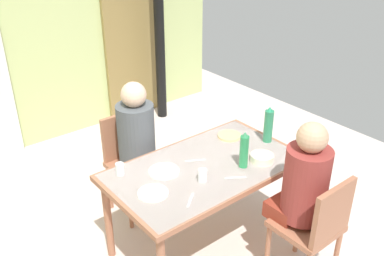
% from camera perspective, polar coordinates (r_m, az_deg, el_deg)
% --- Properties ---
extents(ground_plane, '(6.02, 6.02, 0.00)m').
position_cam_1_polar(ground_plane, '(3.52, -4.82, -15.84)').
color(ground_plane, beige).
extents(wall_back, '(4.75, 0.10, 2.73)m').
position_cam_1_polar(wall_back, '(4.80, -21.80, 13.03)').
color(wall_back, '#BBCB81').
rests_on(wall_back, ground_plane).
extents(door_wooden, '(0.80, 0.05, 2.00)m').
position_cam_1_polar(door_wooden, '(5.32, -7.71, 11.87)').
color(door_wooden, olive).
rests_on(door_wooden, ground_plane).
extents(stove_pipe_column, '(0.12, 0.12, 2.73)m').
position_cam_1_polar(stove_pipe_column, '(5.12, -4.47, 15.62)').
color(stove_pipe_column, black).
rests_on(stove_pipe_column, ground_plane).
extents(dining_table, '(1.43, 0.82, 0.72)m').
position_cam_1_polar(dining_table, '(3.17, 1.71, -6.16)').
color(dining_table, '#A26649').
rests_on(dining_table, ground_plane).
extents(chair_near_diner, '(0.40, 0.40, 0.87)m').
position_cam_1_polar(chair_near_diner, '(3.06, 16.06, -12.36)').
color(chair_near_diner, '#A26649').
rests_on(chair_near_diner, ground_plane).
extents(chair_far_diner, '(0.40, 0.40, 0.87)m').
position_cam_1_polar(chair_far_diner, '(3.70, -8.18, -3.93)').
color(chair_far_diner, '#A26649').
rests_on(chair_far_diner, ground_plane).
extents(person_near_diner, '(0.30, 0.37, 0.77)m').
position_cam_1_polar(person_near_diner, '(2.95, 14.65, -6.89)').
color(person_near_diner, maroon).
rests_on(person_near_diner, ground_plane).
extents(person_far_diner, '(0.30, 0.37, 0.77)m').
position_cam_1_polar(person_far_diner, '(3.45, -7.31, -0.83)').
color(person_far_diner, '#4E524F').
rests_on(person_far_diner, ground_plane).
extents(water_bottle_green_near, '(0.06, 0.06, 0.28)m').
position_cam_1_polar(water_bottle_green_near, '(3.08, 6.92, -2.99)').
color(water_bottle_green_near, '#26864B').
rests_on(water_bottle_green_near, dining_table).
extents(water_bottle_green_far, '(0.07, 0.07, 0.30)m').
position_cam_1_polar(water_bottle_green_far, '(3.44, 10.11, 0.37)').
color(water_bottle_green_far, '#297C52').
rests_on(water_bottle_green_far, dining_table).
extents(serving_bowl_center, '(0.17, 0.17, 0.05)m').
position_cam_1_polar(serving_bowl_center, '(3.21, 9.27, -3.94)').
color(serving_bowl_center, '#EFE8C6').
rests_on(serving_bowl_center, dining_table).
extents(dinner_plate_near_left, '(0.20, 0.20, 0.01)m').
position_cam_1_polar(dinner_plate_near_left, '(2.86, -5.21, -8.58)').
color(dinner_plate_near_left, white).
rests_on(dinner_plate_near_left, dining_table).
extents(dinner_plate_near_right, '(0.22, 0.22, 0.01)m').
position_cam_1_polar(dinner_plate_near_right, '(3.07, -3.73, -5.73)').
color(dinner_plate_near_right, white).
rests_on(dinner_plate_near_right, dining_table).
extents(drinking_glass_by_near_diner, '(0.06, 0.06, 0.09)m').
position_cam_1_polar(drinking_glass_by_near_diner, '(3.06, -9.56, -5.38)').
color(drinking_glass_by_near_diner, silver).
rests_on(drinking_glass_by_near_diner, dining_table).
extents(drinking_glass_by_far_diner, '(0.06, 0.06, 0.09)m').
position_cam_1_polar(drinking_glass_by_far_diner, '(2.95, 1.40, -6.30)').
color(drinking_glass_by_far_diner, silver).
rests_on(drinking_glass_by_far_diner, dining_table).
extents(bread_plate_sliced, '(0.19, 0.19, 0.02)m').
position_cam_1_polar(bread_plate_sliced, '(3.52, 4.97, -1.04)').
color(bread_plate_sliced, '#DBB77A').
rests_on(bread_plate_sliced, dining_table).
extents(cutlery_knife_near, '(0.14, 0.09, 0.00)m').
position_cam_1_polar(cutlery_knife_near, '(3.20, 0.45, -4.27)').
color(cutlery_knife_near, silver).
rests_on(cutlery_knife_near, dining_table).
extents(cutlery_fork_near, '(0.14, 0.09, 0.00)m').
position_cam_1_polar(cutlery_fork_near, '(3.02, 5.80, -6.55)').
color(cutlery_fork_near, silver).
rests_on(cutlery_fork_near, dining_table).
extents(cutlery_knife_far, '(0.13, 0.11, 0.00)m').
position_cam_1_polar(cutlery_knife_far, '(2.79, -0.22, -9.53)').
color(cutlery_knife_far, silver).
rests_on(cutlery_knife_far, dining_table).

